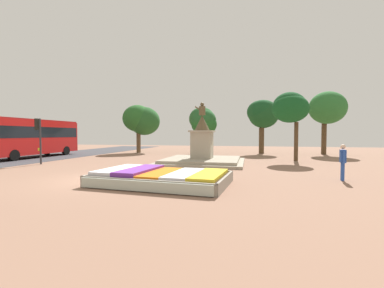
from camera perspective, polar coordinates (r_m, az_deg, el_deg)
ground_plane at (r=12.86m, az=-19.42°, el=-7.38°), size 70.83×70.83×0.00m
flower_planter at (r=11.02m, az=-7.09°, el=-7.42°), size 5.82×3.86×0.62m
statue_monument at (r=18.64m, az=2.26°, el=-2.10°), size 5.95×5.95×4.41m
traffic_light_mid_block at (r=20.86m, az=-30.90°, el=2.18°), size 0.42×0.31×3.20m
city_bus at (r=27.16m, az=-32.36°, el=1.54°), size 2.62×9.98×3.43m
pedestrian_near_planter at (r=13.48m, az=30.50°, el=-3.04°), size 0.27×0.57×1.65m
park_tree_far_left at (r=28.91m, az=15.34°, el=6.61°), size 3.40×3.05×5.82m
park_tree_behind_statue at (r=21.35m, az=20.95°, el=7.41°), size 2.75×2.54×5.37m
park_tree_far_right at (r=28.11m, az=2.48°, el=5.06°), size 3.13×2.89×5.08m
park_tree_street_side at (r=30.10m, az=-11.44°, el=5.29°), size 4.12×3.97×5.44m
park_tree_mid_canopy at (r=30.02m, az=27.67°, el=7.07°), size 3.61×4.12×6.46m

